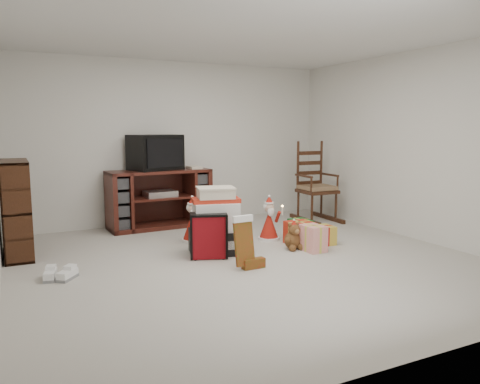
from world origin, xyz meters
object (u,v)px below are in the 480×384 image
Objects in this scene: teddy_bear at (293,238)px; rocking_chair at (315,192)px; santa_figurine at (269,223)px; sneaker_pair at (59,275)px; bookshelf at (16,210)px; gift_pile at (216,225)px; tv_stand at (160,199)px; gift_cluster at (308,234)px; crt_television at (155,152)px; mrs_claus_figurine at (193,224)px; red_suitcase at (209,235)px.

rocking_chair is at bearing 47.15° from teddy_bear.
santa_figurine is 2.74m from sneaker_pair.
santa_figurine is at bearing -11.88° from bookshelf.
sneaker_pair is (-1.79, -0.22, -0.29)m from gift_pile.
tv_stand is at bearing 126.87° from santa_figurine.
bookshelf is 1.25× the size of gift_cluster.
gift_pile is 0.87× the size of gift_cluster.
gift_pile reaches higher than santa_figurine.
crt_television is (-1.11, 1.46, 0.90)m from santa_figurine.
rocking_chair reaches higher than gift_cluster.
rocking_chair is at bearing 12.44° from mrs_claus_figurine.
bookshelf is 3.55m from gift_cluster.
red_suitcase is at bearing 174.90° from teddy_bear.
mrs_claus_figurine is at bearing -99.02° from crt_television.
red_suitcase is at bearing -29.08° from bookshelf.
red_suitcase is 2.10m from crt_television.
santa_figurine reaches higher than gift_cluster.
crt_television is (-1.14, 2.02, 0.98)m from teddy_bear.
crt_television reaches higher than red_suitcase.
teddy_bear is at bearing -86.99° from santa_figurine.
crt_television reaches higher than gift_cluster.
sneaker_pair is at bearing 179.16° from teddy_bear.
rocking_chair is 1.71× the size of gift_pile.
tv_stand is at bearing 109.78° from gift_pile.
tv_stand is 1.16× the size of rocking_chair.
rocking_chair reaches higher than sneaker_pair.
crt_television is at bearing 23.44° from bookshelf.
red_suitcase reaches higher than santa_figurine.
santa_figurine is (1.06, 0.46, -0.04)m from red_suitcase.
gift_pile is at bearing -23.63° from bookshelf.
red_suitcase is at bearing -178.76° from gift_cluster.
sneaker_pair is (-1.63, -0.06, -0.22)m from red_suitcase.
crt_television is at bearing 74.06° from sneaker_pair.
santa_figurine is 1.01m from mrs_claus_figurine.
bookshelf is 0.84× the size of rocking_chair.
bookshelf is at bearing -160.72° from tv_stand.
sneaker_pair is at bearing -73.80° from bookshelf.
red_suitcase is 1.40m from gift_cluster.
crt_television is at bearing 127.17° from santa_figurine.
mrs_claus_figurine reaches higher than gift_cluster.
teddy_bear is at bearing -1.72° from gift_pile.
mrs_claus_figurine is 0.72× the size of crt_television.
red_suitcase reaches higher than mrs_claus_figurine.
gift_cluster is at bearing 24.28° from sneaker_pair.
santa_figurine is (-1.34, -0.86, -0.22)m from rocking_chair.
santa_figurine is 0.55m from gift_cluster.
gift_pile is 2.38× the size of teddy_bear.
gift_cluster is (1.40, 0.03, -0.13)m from red_suitcase.
bookshelf is at bearing 170.33° from gift_pile.
gift_pile reaches higher than mrs_claus_figurine.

